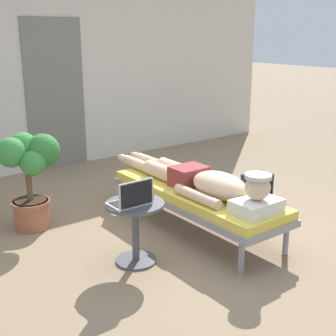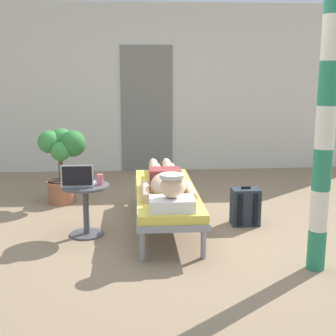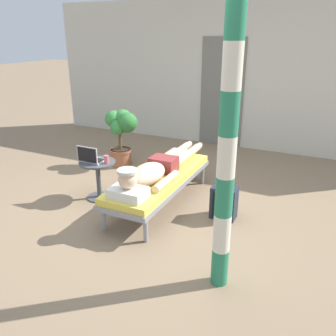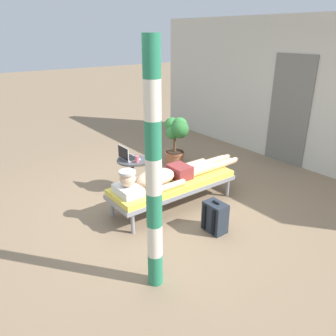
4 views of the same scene
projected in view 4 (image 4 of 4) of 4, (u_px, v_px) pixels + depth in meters
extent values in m
plane|color=#8C7256|center=(161.00, 208.00, 4.87)|extent=(40.00, 40.00, 0.00)
cube|color=beige|center=(301.00, 93.00, 6.09)|extent=(7.60, 0.20, 2.70)
cube|color=slate|center=(289.00, 111.00, 6.24)|extent=(0.84, 0.03, 2.04)
cylinder|color=gray|center=(204.00, 177.00, 5.58)|extent=(0.05, 0.05, 0.28)
cylinder|color=gray|center=(228.00, 188.00, 5.18)|extent=(0.05, 0.05, 0.28)
cylinder|color=gray|center=(112.00, 207.00, 4.61)|extent=(0.05, 0.05, 0.28)
cylinder|color=gray|center=(133.00, 224.00, 4.21)|extent=(0.05, 0.05, 0.28)
cube|color=gray|center=(173.00, 186.00, 4.83)|extent=(0.64, 1.93, 0.06)
cube|color=#E5CC4C|center=(173.00, 182.00, 4.80)|extent=(0.62, 1.89, 0.08)
cube|color=white|center=(128.00, 190.00, 4.35)|extent=(0.40, 0.28, 0.11)
sphere|color=beige|center=(128.00, 179.00, 4.29)|extent=(0.21, 0.21, 0.21)
cylinder|color=silver|center=(127.00, 172.00, 4.25)|extent=(0.22, 0.22, 0.03)
ellipsoid|color=beige|center=(156.00, 178.00, 4.57)|extent=(0.35, 0.60, 0.23)
cylinder|color=beige|center=(150.00, 176.00, 4.79)|extent=(0.09, 0.55, 0.09)
cylinder|color=beige|center=(168.00, 187.00, 4.46)|extent=(0.09, 0.55, 0.09)
cube|color=maroon|center=(180.00, 172.00, 4.82)|extent=(0.33, 0.26, 0.19)
cylinder|color=beige|center=(193.00, 166.00, 5.08)|extent=(0.15, 0.42, 0.15)
cylinder|color=beige|center=(214.00, 161.00, 5.33)|extent=(0.11, 0.44, 0.11)
ellipsoid|color=beige|center=(226.00, 157.00, 5.49)|extent=(0.09, 0.20, 0.10)
cylinder|color=beige|center=(201.00, 169.00, 4.95)|extent=(0.15, 0.42, 0.15)
cylinder|color=beige|center=(221.00, 164.00, 5.20)|extent=(0.11, 0.44, 0.11)
ellipsoid|color=beige|center=(234.00, 160.00, 5.36)|extent=(0.09, 0.20, 0.10)
cylinder|color=#4C4C51|center=(133.00, 189.00, 5.44)|extent=(0.34, 0.34, 0.02)
cylinder|color=#4C4C51|center=(133.00, 175.00, 5.35)|extent=(0.06, 0.06, 0.48)
cylinder|color=#4C4C51|center=(132.00, 160.00, 5.25)|extent=(0.48, 0.48, 0.02)
cube|color=silver|center=(130.00, 158.00, 5.29)|extent=(0.31, 0.22, 0.02)
cube|color=black|center=(131.00, 157.00, 5.29)|extent=(0.27, 0.15, 0.00)
cube|color=silver|center=(123.00, 153.00, 5.18)|extent=(0.31, 0.01, 0.21)
cube|color=black|center=(123.00, 153.00, 5.18)|extent=(0.29, 0.00, 0.19)
cylinder|color=#D86672|center=(137.00, 159.00, 5.12)|extent=(0.06, 0.06, 0.11)
cube|color=#262D38|center=(215.00, 217.00, 4.24)|extent=(0.30, 0.20, 0.40)
cube|color=#262D38|center=(221.00, 219.00, 4.34)|extent=(0.23, 0.04, 0.18)
cube|color=black|center=(204.00, 217.00, 4.24)|extent=(0.04, 0.02, 0.34)
cube|color=black|center=(213.00, 223.00, 4.12)|extent=(0.04, 0.02, 0.34)
cube|color=black|center=(216.00, 202.00, 4.16)|extent=(0.10, 0.02, 0.02)
cylinder|color=#9E5B3D|center=(175.00, 159.00, 6.37)|extent=(0.34, 0.34, 0.28)
cylinder|color=#9E5B3D|center=(175.00, 153.00, 6.33)|extent=(0.37, 0.37, 0.04)
cylinder|color=#332319|center=(175.00, 151.00, 6.32)|extent=(0.31, 0.31, 0.01)
cylinder|color=brown|center=(175.00, 143.00, 6.25)|extent=(0.06, 0.06, 0.35)
sphere|color=#2D7233|center=(180.00, 129.00, 6.02)|extent=(0.33, 0.33, 0.33)
sphere|color=#38843D|center=(180.00, 125.00, 6.18)|extent=(0.29, 0.29, 0.29)
sphere|color=#38843D|center=(172.00, 125.00, 6.25)|extent=(0.28, 0.28, 0.28)
sphere|color=#38843D|center=(172.00, 133.00, 6.11)|extent=(0.24, 0.24, 0.24)
cylinder|color=#267F59|center=(155.00, 268.00, 3.37)|extent=(0.15, 0.15, 0.34)
cylinder|color=silver|center=(155.00, 240.00, 3.24)|extent=(0.15, 0.15, 0.34)
cylinder|color=#267F59|center=(154.00, 209.00, 3.11)|extent=(0.15, 0.15, 0.34)
cylinder|color=silver|center=(154.00, 176.00, 2.98)|extent=(0.15, 0.15, 0.34)
cylinder|color=#267F59|center=(153.00, 140.00, 2.85)|extent=(0.15, 0.15, 0.34)
cylinder|color=silver|center=(152.00, 100.00, 2.72)|extent=(0.15, 0.15, 0.34)
cylinder|color=#267F59|center=(151.00, 56.00, 2.59)|extent=(0.15, 0.15, 0.34)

